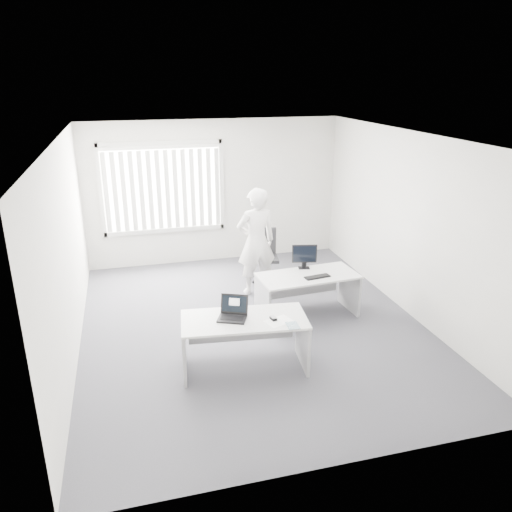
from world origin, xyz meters
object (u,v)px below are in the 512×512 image
object	(u,v)px
desk_near	(244,333)
laptop	(232,310)
person	(256,242)
office_chair	(266,264)
monitor	(304,257)
desk_far	(308,286)

from	to	relation	value
desk_near	laptop	xyz separation A→B (m)	(-0.15, 0.01, 0.33)
person	laptop	size ratio (longest dim) A/B	5.32
office_chair	person	world-z (taller)	person
office_chair	monitor	xyz separation A→B (m)	(0.24, -1.34, 0.60)
office_chair	laptop	distance (m)	3.12
desk_near	monitor	xyz separation A→B (m)	(1.33, 1.48, 0.37)
desk_near	office_chair	bearing A→B (deg)	75.28
desk_near	monitor	world-z (taller)	monitor
laptop	monitor	bearing A→B (deg)	69.00
office_chair	monitor	bearing A→B (deg)	-71.39
desk_far	desk_near	bearing A→B (deg)	-141.42
person	monitor	size ratio (longest dim) A/B	4.74
laptop	desk_far	bearing A→B (deg)	63.66
person	laptop	bearing A→B (deg)	62.98
office_chair	laptop	xyz separation A→B (m)	(-1.25, -2.81, 0.56)
desk_far	laptop	xyz separation A→B (m)	(-1.45, -1.19, 0.35)
office_chair	person	distance (m)	0.90
desk_near	person	bearing A→B (deg)	78.03
desk_near	office_chair	size ratio (longest dim) A/B	1.74
desk_near	desk_far	size ratio (longest dim) A/B	1.04
desk_near	office_chair	distance (m)	3.03
person	monitor	distance (m)	0.98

